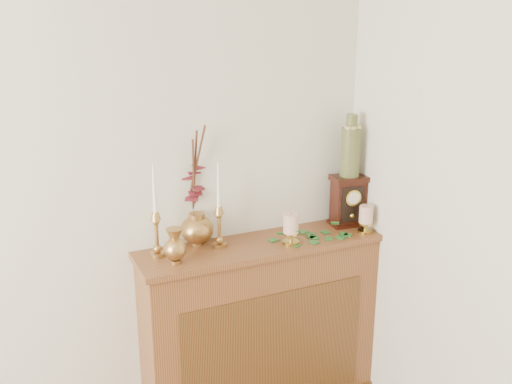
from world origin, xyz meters
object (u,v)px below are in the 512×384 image
ginger_jar (194,189)px  bud_vase (175,246)px  mantel_clock (348,201)px  ceramic_vase (350,149)px  candlestick_center (219,220)px  candlestick_left (156,227)px

ginger_jar → bud_vase: bearing=-127.4°
mantel_clock → ceramic_vase: (0.00, 0.00, 0.28)m
mantel_clock → ceramic_vase: bearing=90.0°
candlestick_center → mantel_clock: 0.72m
bud_vase → candlestick_left: bearing=114.0°
candlestick_left → mantel_clock: bearing=-0.7°
candlestick_center → mantel_clock: bearing=0.3°
mantel_clock → candlestick_center: bearing=-173.3°
bud_vase → mantel_clock: bearing=6.0°
ginger_jar → ceramic_vase: bearing=-8.0°
candlestick_center → candlestick_left: bearing=176.9°
bud_vase → mantel_clock: 0.98m
candlestick_center → ginger_jar: bearing=124.2°
bud_vase → mantel_clock: mantel_clock is taller
candlestick_left → ceramic_vase: (1.02, -0.01, 0.27)m
candlestick_left → bud_vase: bearing=-66.0°
ginger_jar → ceramic_vase: (0.81, -0.11, 0.15)m
candlestick_center → bud_vase: bearing=-158.4°
candlestick_left → candlestick_center: candlestick_left is taller
candlestick_center → mantel_clock: candlestick_center is taller
bud_vase → ginger_jar: ginger_jar is taller
mantel_clock → candlestick_left: bearing=-174.3°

